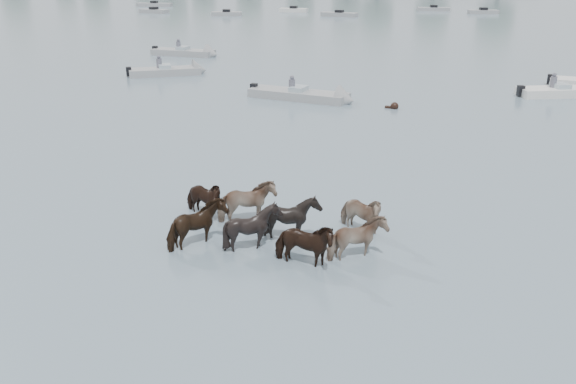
% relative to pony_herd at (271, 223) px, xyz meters
% --- Properties ---
extents(ground, '(400.00, 400.00, 0.00)m').
position_rel_pony_herd_xyz_m(ground, '(-2.09, -1.56, -0.54)').
color(ground, slate).
rests_on(ground, ground).
extents(pony_herd, '(6.90, 3.90, 1.48)m').
position_rel_pony_herd_xyz_m(pony_herd, '(0.00, 0.00, 0.00)').
color(pony_herd, black).
rests_on(pony_herd, ground).
extents(swimming_pony, '(0.72, 0.44, 0.44)m').
position_rel_pony_herd_xyz_m(swimming_pony, '(-0.06, 17.50, -0.44)').
color(swimming_pony, black).
rests_on(swimming_pony, ground).
extents(motorboat_a, '(5.14, 4.39, 1.92)m').
position_rel_pony_herd_xyz_m(motorboat_a, '(-16.09, 22.38, -0.31)').
color(motorboat_a, gray).
rests_on(motorboat_a, ground).
extents(motorboat_b, '(6.42, 2.12, 1.92)m').
position_rel_pony_herd_xyz_m(motorboat_b, '(-4.77, 17.84, -0.32)').
color(motorboat_b, gray).
rests_on(motorboat_b, ground).
extents(motorboat_d, '(5.35, 3.76, 1.92)m').
position_rel_pony_herd_xyz_m(motorboat_d, '(8.96, 24.39, -0.31)').
color(motorboat_d, silver).
rests_on(motorboat_d, ground).
extents(motorboat_f, '(5.83, 1.82, 1.92)m').
position_rel_pony_herd_xyz_m(motorboat_f, '(-19.23, 30.33, -0.32)').
color(motorboat_f, gray).
rests_on(motorboat_f, ground).
extents(distant_flotilla, '(107.19, 22.70, 0.93)m').
position_rel_pony_herd_xyz_m(distant_flotilla, '(-1.68, 72.09, -0.28)').
color(distant_flotilla, gray).
rests_on(distant_flotilla, ground).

